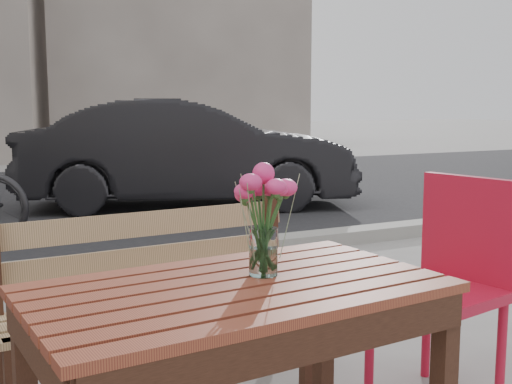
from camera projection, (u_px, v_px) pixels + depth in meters
street at (39, 224)px, 6.63m from camera, size 30.00×8.12×0.12m
main_table at (238, 324)px, 1.89m from camera, size 1.25×0.79×0.74m
main_bench at (154, 281)px, 2.73m from camera, size 1.38×0.47×0.85m
red_chair at (451, 272)px, 2.71m from camera, size 0.55×0.55×0.95m
main_vase at (263, 206)px, 1.94m from camera, size 0.19×0.19×0.35m
parked_car at (188, 153)px, 7.90m from camera, size 4.25×2.69×1.32m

